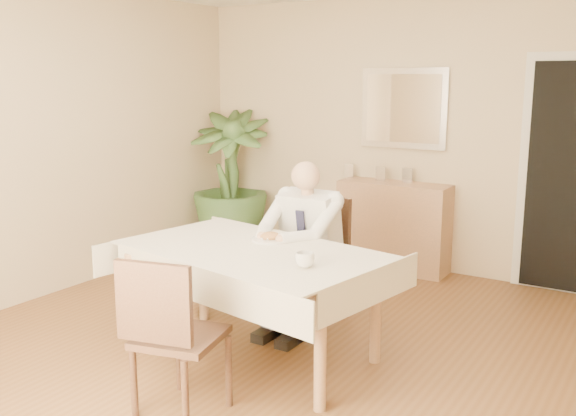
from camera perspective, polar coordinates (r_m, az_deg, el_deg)
The scene contains 16 objects.
room at distance 4.10m, azimuth -2.60°, elevation 3.97°, with size 5.00×5.02×2.60m.
mirror at distance 6.27m, azimuth 10.22°, elevation 8.71°, with size 0.86×0.04×0.76m.
dining_table at distance 4.18m, azimuth -3.26°, elevation -4.76°, with size 1.89×1.31×0.75m.
chair_far at distance 4.94m, azimuth 2.71°, elevation -3.80°, with size 0.49×0.49×0.95m.
chair_near at distance 3.55m, azimuth -10.46°, elevation -10.56°, with size 0.52×0.52×0.91m.
seated_man at distance 4.65m, azimuth 0.96°, elevation -2.75°, with size 0.48×0.72×1.24m.
plate at distance 4.36m, azimuth -1.59°, elevation -2.79°, with size 0.26×0.26×0.02m, color white.
food at distance 4.35m, azimuth -1.59°, elevation -2.51°, with size 0.14×0.14×0.06m, color brown.
knife at distance 4.28m, azimuth -1.59°, elevation -2.81°, with size 0.01×0.01×0.13m, color silver.
fork at distance 4.33m, azimuth -2.47°, elevation -2.67°, with size 0.01×0.01×0.13m, color silver.
coffee_mug at distance 3.74m, azimuth 1.51°, elevation -4.63°, with size 0.11×0.11×0.09m, color white.
sideboard at distance 6.29m, azimuth 9.35°, elevation -1.60°, with size 1.07×0.36×0.85m, color #AF7C50.
photo_frame_left at distance 6.48m, azimuth 5.45°, elevation 3.35°, with size 0.10×0.02×0.14m, color silver.
photo_frame_center at distance 6.29m, azimuth 8.24°, elevation 3.03°, with size 0.10×0.02×0.14m, color silver.
photo_frame_right at distance 6.23m, azimuth 10.57°, elevation 2.88°, with size 0.10×0.02×0.14m, color silver.
potted_palm at distance 6.96m, azimuth -5.18°, elevation 2.48°, with size 0.84×0.84×1.50m, color #335124.
Camera 1 is at (2.31, -3.35, 1.84)m, focal length 40.00 mm.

